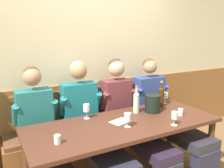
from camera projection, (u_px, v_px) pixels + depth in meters
The scene contains 19 objects.
room_wall_back at pixel (89, 53), 3.20m from camera, with size 6.80×0.08×2.80m, color beige.
wood_wainscot_panel at pixel (92, 117), 3.35m from camera, with size 6.80×0.03×1.00m, color brown.
wall_bench at pixel (98, 137), 3.22m from camera, with size 2.39×0.42×0.94m.
dining_table at pixel (124, 129), 2.56m from camera, with size 2.09×0.82×0.73m.
person_center_left_seat at pixel (42, 134), 2.47m from camera, with size 0.50×1.26×1.31m.
person_left_seat at pixel (90, 125), 2.71m from camera, with size 0.54×1.26×1.34m.
person_center_right_seat at pixel (128, 114), 2.98m from camera, with size 0.48×1.26×1.34m.
person_right_seat at pixel (163, 111), 3.22m from camera, with size 0.54×1.26×1.31m.
ice_bucket at pixel (153, 103), 2.85m from camera, with size 0.19×0.19×0.21m, color black.
wine_bottle_green_tall at pixel (161, 96), 3.05m from camera, with size 0.07×0.07×0.34m.
wine_bottle_clear_water at pixel (136, 102), 2.81m from camera, with size 0.07×0.07×0.33m.
wine_glass_right_end at pixel (174, 116), 2.45m from camera, with size 0.07×0.07×0.15m.
wine_glass_near_bucket at pixel (165, 96), 3.18m from camera, with size 0.07×0.07×0.15m.
wine_glass_mid_right at pixel (86, 109), 2.63m from camera, with size 0.07×0.07×0.17m.
wine_glass_left_end at pixel (128, 117), 2.40m from camera, with size 0.07×0.07×0.15m.
water_tumbler_left at pixel (57, 139), 2.05m from camera, with size 0.06×0.06×0.08m, color silver.
water_tumbler_right at pixel (153, 104), 3.03m from camera, with size 0.07×0.07×0.10m, color silver.
water_tumbler_center at pixel (181, 112), 2.74m from camera, with size 0.06×0.06×0.08m, color silver.
tasting_sheet_left_guest at pixel (120, 121), 2.57m from camera, with size 0.21×0.15×0.00m, color white.
Camera 1 is at (-1.25, -1.89, 1.69)m, focal length 38.00 mm.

